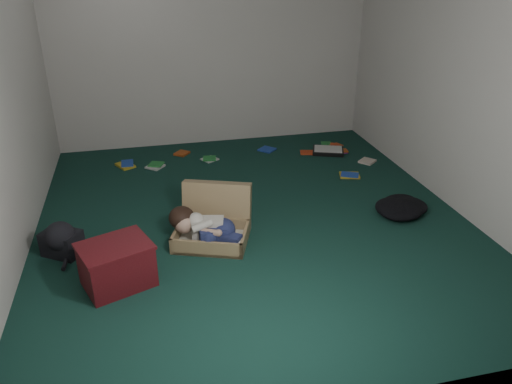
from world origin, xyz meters
name	(u,v)px	position (x,y,z in m)	size (l,w,h in m)	color
floor	(252,218)	(0.00, 0.00, 0.00)	(4.50, 4.50, 0.00)	#12342B
wall_back	(212,42)	(0.00, 2.25, 1.30)	(4.50, 4.50, 0.00)	silver
wall_front	(362,198)	(0.00, -2.25, 1.30)	(4.50, 4.50, 0.00)	silver
wall_right	(460,72)	(2.00, 0.00, 1.30)	(4.50, 4.50, 0.00)	silver
suitcase	(214,223)	(-0.41, -0.25, 0.14)	(0.80, 0.79, 0.46)	#9E8257
person	(205,227)	(-0.51, -0.38, 0.18)	(0.61, 0.49, 0.28)	silver
maroon_bin	(117,265)	(-1.24, -0.80, 0.18)	(0.62, 0.56, 0.35)	#501015
backpack	(62,242)	(-1.70, -0.25, 0.12)	(0.39, 0.31, 0.23)	black
clothing_pile	(398,203)	(1.44, -0.16, 0.08)	(0.49, 0.40, 0.15)	black
paper_tray	(328,151)	(1.33, 1.48, 0.03)	(0.46, 0.41, 0.05)	black
book_scatter	(270,157)	(0.57, 1.50, 0.01)	(3.06, 1.36, 0.02)	gold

